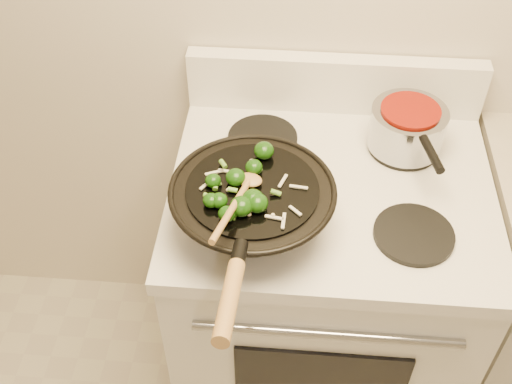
{
  "coord_description": "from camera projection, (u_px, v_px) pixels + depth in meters",
  "views": [
    {
      "loc": [
        -0.25,
        0.06,
        2.01
      ],
      "look_at": [
        -0.33,
        1.03,
        1.02
      ],
      "focal_mm": 45.0,
      "sensor_mm": 36.0,
      "label": 1
    }
  ],
  "objects": [
    {
      "name": "stirfry",
      "position": [
        243.0,
        189.0,
        1.34
      ],
      "size": [
        0.23,
        0.24,
        0.04
      ],
      "color": "#123909",
      "rests_on": "wok"
    },
    {
      "name": "wok",
      "position": [
        252.0,
        205.0,
        1.39
      ],
      "size": [
        0.36,
        0.6,
        0.19
      ],
      "color": "black",
      "rests_on": "stove"
    },
    {
      "name": "wooden_spoon",
      "position": [
        240.0,
        196.0,
        1.31
      ],
      "size": [
        0.09,
        0.25,
        0.07
      ],
      "color": "#A67A41",
      "rests_on": "wok"
    },
    {
      "name": "saucepan",
      "position": [
        407.0,
        127.0,
        1.59
      ],
      "size": [
        0.19,
        0.3,
        0.11
      ],
      "color": "#97999F",
      "rests_on": "stove"
    },
    {
      "name": "stove",
      "position": [
        319.0,
        293.0,
        1.87
      ],
      "size": [
        0.78,
        0.67,
        1.08
      ],
      "color": "white",
      "rests_on": "ground"
    }
  ]
}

